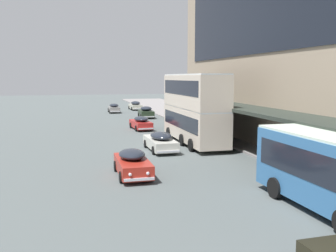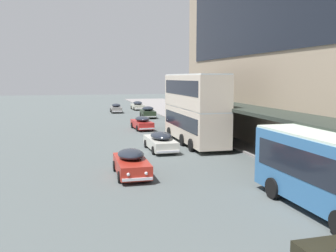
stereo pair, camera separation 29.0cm
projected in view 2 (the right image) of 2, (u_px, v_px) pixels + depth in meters
The scene contains 7 objects.
transit_bus_kerbside_front at pixel (194, 106), 32.04m from camera, with size 2.86×10.58×6.00m.
sedan_far_back at pixel (142, 123), 41.15m from camera, with size 2.02×4.69×1.47m.
sedan_trailing_mid at pixel (116, 108), 60.80m from camera, with size 1.78×4.25×1.49m.
sedan_second_mid at pixel (131, 163), 21.81m from camera, with size 1.87×4.47×1.52m.
sedan_oncoming_rear at pixel (138, 105), 66.13m from camera, with size 1.98×4.92×1.54m.
sedan_trailing_near at pixel (160, 141), 29.28m from camera, with size 1.98×4.99×1.49m.
sedan_second_near at pixel (148, 112), 53.05m from camera, with size 2.09×4.61×1.64m.
Camera 2 is at (-6.22, -6.45, 5.72)m, focal length 40.00 mm.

